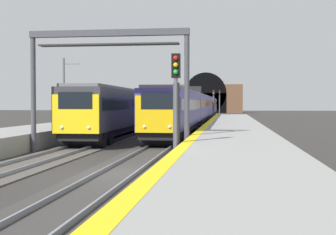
# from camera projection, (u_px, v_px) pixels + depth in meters

# --- Properties ---
(ground_plane) EXTENTS (320.00, 320.00, 0.00)m
(ground_plane) POSITION_uv_depth(u_px,v_px,m) (119.00, 176.00, 17.78)
(ground_plane) COLOR #302D2B
(platform_right) EXTENTS (112.00, 4.70, 1.04)m
(platform_right) POSITION_uv_depth(u_px,v_px,m) (237.00, 164.00, 17.18)
(platform_right) COLOR gray
(platform_right) RESTS_ON ground_plane
(platform_right_edge_strip) EXTENTS (112.00, 0.50, 0.01)m
(platform_right_edge_strip) POSITION_uv_depth(u_px,v_px,m) (181.00, 149.00, 17.44)
(platform_right_edge_strip) COLOR yellow
(platform_right_edge_strip) RESTS_ON platform_right
(track_main_line) EXTENTS (160.00, 3.13, 0.21)m
(track_main_line) POSITION_uv_depth(u_px,v_px,m) (119.00, 174.00, 17.78)
(track_main_line) COLOR #383533
(track_main_line) RESTS_ON ground_plane
(track_adjacent_line) EXTENTS (160.00, 3.08, 0.21)m
(track_adjacent_line) POSITION_uv_depth(u_px,v_px,m) (1.00, 172.00, 18.40)
(track_adjacent_line) COLOR #4C4742
(track_adjacent_line) RESTS_ON ground_plane
(train_main_approaching) EXTENTS (76.45, 2.76, 4.75)m
(train_main_approaching) POSITION_uv_depth(u_px,v_px,m) (199.00, 107.00, 65.05)
(train_main_approaching) COLOR navy
(train_main_approaching) RESTS_ON ground_plane
(train_adjacent_platform) EXTENTS (39.51, 3.28, 4.82)m
(train_adjacent_platform) POSITION_uv_depth(u_px,v_px,m) (139.00, 108.00, 46.48)
(train_adjacent_platform) COLOR #333338
(train_adjacent_platform) RESTS_ON ground_plane
(railway_signal_near) EXTENTS (0.39, 0.38, 4.90)m
(railway_signal_near) POSITION_uv_depth(u_px,v_px,m) (176.00, 98.00, 20.22)
(railway_signal_near) COLOR #4C4C54
(railway_signal_near) RESTS_ON ground_plane
(railway_signal_mid) EXTENTS (0.39, 0.38, 4.70)m
(railway_signal_mid) POSITION_uv_depth(u_px,v_px,m) (214.00, 103.00, 68.11)
(railway_signal_mid) COLOR #4C4C54
(railway_signal_mid) RESTS_ON ground_plane
(railway_signal_far) EXTENTS (0.39, 0.38, 5.87)m
(railway_signal_far) POSITION_uv_depth(u_px,v_px,m) (220.00, 100.00, 109.96)
(railway_signal_far) COLOR #4C4C54
(railway_signal_far) RESTS_ON ground_plane
(overhead_signal_gantry) EXTENTS (0.70, 8.87, 6.74)m
(overhead_signal_gantry) POSITION_uv_depth(u_px,v_px,m) (108.00, 59.00, 25.41)
(overhead_signal_gantry) COLOR #3F3F47
(overhead_signal_gantry) RESTS_ON ground_plane
(tunnel_portal) EXTENTS (2.84, 20.40, 11.42)m
(tunnel_portal) POSITION_uv_depth(u_px,v_px,m) (206.00, 99.00, 130.87)
(tunnel_portal) COLOR brown
(tunnel_portal) RESTS_ON ground_plane
(catenary_mast_near) EXTENTS (0.22, 1.81, 7.21)m
(catenary_mast_near) POSITION_uv_depth(u_px,v_px,m) (64.00, 94.00, 45.87)
(catenary_mast_near) COLOR #595B60
(catenary_mast_near) RESTS_ON ground_plane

